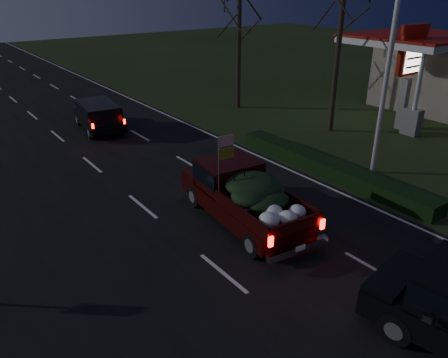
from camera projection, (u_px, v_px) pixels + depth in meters
ground at (223, 273)px, 12.34m from camera, size 120.00×120.00×0.00m
road_asphalt at (223, 273)px, 12.33m from camera, size 14.00×120.00×0.02m
hedge_row at (329, 168)px, 18.64m from camera, size 1.00×10.00×0.60m
light_pole at (392, 41)px, 16.69m from camera, size 0.50×0.90×9.16m
gas_price_pylon at (410, 60)px, 23.11m from camera, size 2.00×0.41×5.57m
gas_canopy at (416, 44)px, 24.69m from camera, size 7.10×6.10×4.88m
bare_tree_mid at (343, 8)px, 21.63m from camera, size 3.60×3.60×8.50m
bare_tree_far at (239, 24)px, 26.69m from camera, size 3.60×3.60×7.00m
pickup_truck at (243, 193)px, 14.66m from camera, size 2.62×5.63×2.86m
lead_suv at (98, 114)px, 23.96m from camera, size 2.35×4.57×1.26m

